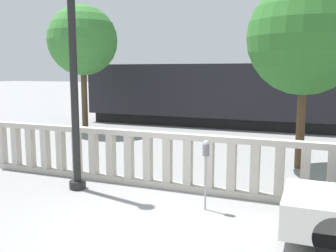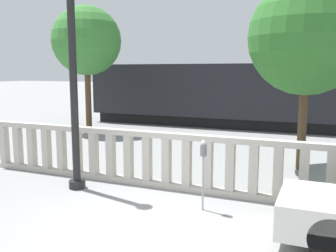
% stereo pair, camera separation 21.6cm
% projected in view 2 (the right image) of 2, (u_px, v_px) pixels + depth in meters
% --- Properties ---
extents(ground_plane, '(160.00, 160.00, 0.00)m').
position_uv_depth(ground_plane, '(128.00, 227.00, 7.06)').
color(ground_plane, gray).
extents(balustrade, '(12.13, 0.24, 1.41)m').
position_uv_depth(balustrade, '(177.00, 162.00, 9.22)').
color(balustrade, '#BCB5A8').
rests_on(balustrade, ground).
extents(lamppost, '(0.41, 0.41, 5.13)m').
position_uv_depth(lamppost, '(73.00, 83.00, 9.03)').
color(lamppost, black).
rests_on(lamppost, ground).
extents(parking_meter, '(0.14, 0.14, 1.50)m').
position_uv_depth(parking_meter, '(203.00, 156.00, 7.76)').
color(parking_meter, '#99999E').
rests_on(parking_meter, ground).
extents(train_near, '(22.76, 3.09, 3.87)m').
position_uv_depth(train_near, '(311.00, 95.00, 18.27)').
color(train_near, black).
rests_on(train_near, ground).
extents(tree_left, '(3.35, 3.35, 5.55)m').
position_uv_depth(tree_left, '(307.00, 37.00, 10.71)').
color(tree_left, '#4C3823').
rests_on(tree_left, ground).
extents(tree_right, '(3.28, 3.28, 5.98)m').
position_uv_depth(tree_right, '(87.00, 41.00, 17.73)').
color(tree_right, '#4C3823').
rests_on(tree_right, ground).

